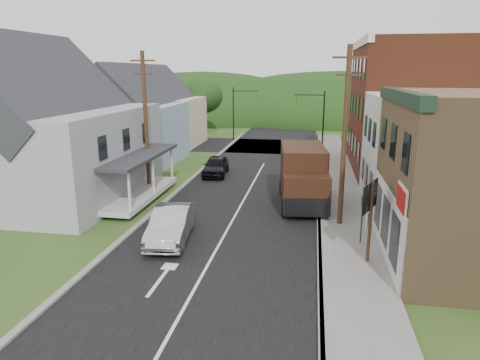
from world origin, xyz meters
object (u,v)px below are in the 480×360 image
at_px(delivery_van, 303,176).
at_px(dark_sedan, 216,166).
at_px(route_sign_cluster, 370,210).
at_px(warning_sign, 362,212).
at_px(silver_sedan, 171,224).

bearing_deg(delivery_van, dark_sedan, 130.47).
height_order(route_sign_cluster, warning_sign, route_sign_cluster).
bearing_deg(dark_sedan, silver_sedan, -90.51).
height_order(delivery_van, warning_sign, delivery_van).
height_order(silver_sedan, delivery_van, delivery_van).
xyz_separation_m(silver_sedan, delivery_van, (5.91, 6.68, 0.97)).
height_order(silver_sedan, warning_sign, warning_sign).
relative_size(dark_sedan, warning_sign, 1.85).
xyz_separation_m(dark_sedan, route_sign_cluster, (9.62, -14.21, 1.64)).
relative_size(dark_sedan, delivery_van, 0.66).
xyz_separation_m(dark_sedan, delivery_van, (6.76, -6.40, 1.03)).
distance_m(dark_sedan, delivery_van, 9.36).
bearing_deg(warning_sign, route_sign_cluster, -86.02).
distance_m(route_sign_cluster, warning_sign, 2.05).
bearing_deg(silver_sedan, warning_sign, -1.99).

